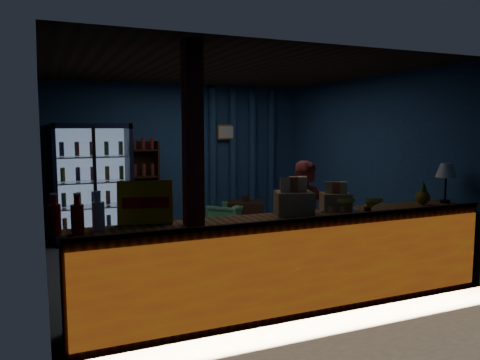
{
  "coord_description": "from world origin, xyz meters",
  "views": [
    {
      "loc": [
        -2.31,
        -5.92,
        1.84
      ],
      "look_at": [
        0.14,
        -0.2,
        1.13
      ],
      "focal_mm": 35.0,
      "sensor_mm": 36.0,
      "label": 1
    }
  ],
  "objects_px": {
    "shopkeeper": "(307,224)",
    "green_chair": "(229,219)",
    "pastry_tray": "(338,209)",
    "table_lamp": "(446,172)"
  },
  "relations": [
    {
      "from": "green_chair",
      "to": "table_lamp",
      "type": "xyz_separation_m",
      "value": [
        1.42,
        -3.31,
        1.05
      ]
    },
    {
      "from": "green_chair",
      "to": "pastry_tray",
      "type": "relative_size",
      "value": 1.39
    },
    {
      "from": "pastry_tray",
      "to": "table_lamp",
      "type": "bearing_deg",
      "value": -0.67
    },
    {
      "from": "green_chair",
      "to": "table_lamp",
      "type": "bearing_deg",
      "value": 74.97
    },
    {
      "from": "shopkeeper",
      "to": "table_lamp",
      "type": "bearing_deg",
      "value": -29.61
    },
    {
      "from": "green_chair",
      "to": "shopkeeper",
      "type": "bearing_deg",
      "value": 48.98
    },
    {
      "from": "shopkeeper",
      "to": "pastry_tray",
      "type": "bearing_deg",
      "value": -93.8
    },
    {
      "from": "shopkeeper",
      "to": "green_chair",
      "type": "height_order",
      "value": "shopkeeper"
    },
    {
      "from": "green_chair",
      "to": "pastry_tray",
      "type": "distance_m",
      "value": 3.37
    },
    {
      "from": "shopkeeper",
      "to": "table_lamp",
      "type": "xyz_separation_m",
      "value": [
        1.56,
        -0.53,
        0.59
      ]
    }
  ]
}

